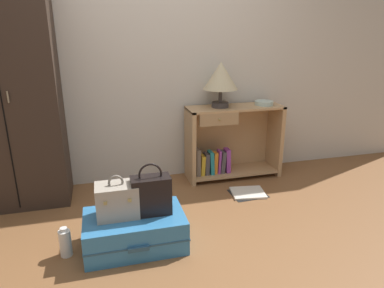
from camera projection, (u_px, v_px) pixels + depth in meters
ground_plane at (189, 259)px, 2.37m from camera, size 9.00×9.00×0.00m
back_wall at (150, 50)px, 3.33m from camera, size 6.40×0.10×2.60m
wardrobe at (8, 92)px, 2.86m from camera, size 0.80×0.47×2.00m
bookshelf at (229, 143)px, 3.61m from camera, size 0.98×0.34×0.75m
table_lamp at (221, 77)px, 3.36m from camera, size 0.34×0.34×0.44m
bowl at (264, 103)px, 3.54m from camera, size 0.19×0.19×0.04m
suitcase_large at (135, 231)px, 2.48m from camera, size 0.71×0.46×0.25m
train_case at (117, 200)px, 2.39m from camera, size 0.29×0.21×0.31m
handbag at (151, 195)px, 2.43m from camera, size 0.27×0.14×0.38m
bottle at (65, 243)px, 2.38m from camera, size 0.08×0.08×0.22m
open_book_on_floor at (248, 193)px, 3.30m from camera, size 0.34×0.30×0.02m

